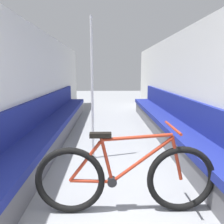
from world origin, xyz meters
name	(u,v)px	position (x,y,z in m)	size (l,w,h in m)	color
wall_left	(36,86)	(-1.42, 3.60, 1.07)	(0.10, 10.41, 2.15)	silver
wall_right	(187,86)	(1.42, 3.60, 1.07)	(0.10, 10.41, 2.15)	silver
bench_seat_row_left	(53,127)	(-1.15, 3.64, 0.28)	(0.49, 6.46, 0.88)	#5B5B60
bench_seat_row_right	(170,126)	(1.15, 3.64, 0.28)	(0.49, 6.46, 0.88)	#5B5B60
bicycle	(126,178)	(0.07, 1.42, 0.35)	(1.72, 0.46, 0.85)	black
grab_pole_near	(92,93)	(-0.32, 2.77, 1.04)	(0.08, 0.08, 2.13)	gray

